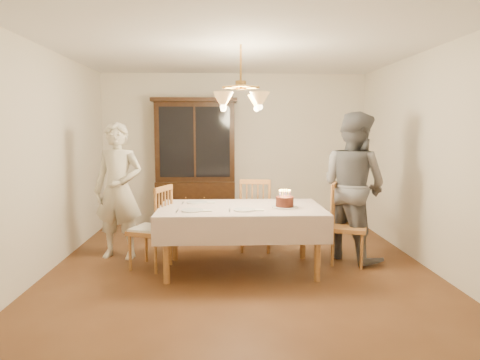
{
  "coord_description": "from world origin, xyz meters",
  "views": [
    {
      "loc": [
        -0.22,
        -4.91,
        1.66
      ],
      "look_at": [
        0.0,
        0.2,
        1.05
      ],
      "focal_mm": 32.0,
      "sensor_mm": 36.0,
      "label": 1
    }
  ],
  "objects_px": {
    "dining_table": "(241,213)",
    "china_hutch": "(196,166)",
    "chair_far_side": "(256,218)",
    "elderly_woman": "(118,191)",
    "birthday_cake": "(285,203)"
  },
  "relations": [
    {
      "from": "dining_table",
      "to": "china_hutch",
      "type": "xyz_separation_m",
      "value": [
        -0.66,
        2.25,
        0.36
      ]
    },
    {
      "from": "dining_table",
      "to": "chair_far_side",
      "type": "xyz_separation_m",
      "value": [
        0.24,
        0.84,
        -0.24
      ]
    },
    {
      "from": "china_hutch",
      "to": "elderly_woman",
      "type": "height_order",
      "value": "china_hutch"
    },
    {
      "from": "china_hutch",
      "to": "elderly_woman",
      "type": "xyz_separation_m",
      "value": [
        -0.89,
        -1.68,
        -0.17
      ]
    },
    {
      "from": "birthday_cake",
      "to": "dining_table",
      "type": "bearing_deg",
      "value": 172.37
    },
    {
      "from": "china_hutch",
      "to": "chair_far_side",
      "type": "height_order",
      "value": "china_hutch"
    },
    {
      "from": "chair_far_side",
      "to": "dining_table",
      "type": "bearing_deg",
      "value": -106.27
    },
    {
      "from": "china_hutch",
      "to": "elderly_woman",
      "type": "relative_size",
      "value": 1.24
    },
    {
      "from": "elderly_woman",
      "to": "birthday_cake",
      "type": "xyz_separation_m",
      "value": [
        2.05,
        -0.64,
        -0.06
      ]
    },
    {
      "from": "dining_table",
      "to": "birthday_cake",
      "type": "xyz_separation_m",
      "value": [
        0.5,
        -0.07,
        0.13
      ]
    },
    {
      "from": "elderly_woman",
      "to": "dining_table",
      "type": "bearing_deg",
      "value": -9.25
    },
    {
      "from": "dining_table",
      "to": "elderly_woman",
      "type": "bearing_deg",
      "value": 159.61
    },
    {
      "from": "birthday_cake",
      "to": "elderly_woman",
      "type": "bearing_deg",
      "value": 162.61
    },
    {
      "from": "chair_far_side",
      "to": "birthday_cake",
      "type": "height_order",
      "value": "chair_far_side"
    },
    {
      "from": "chair_far_side",
      "to": "birthday_cake",
      "type": "distance_m",
      "value": 1.01
    }
  ]
}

